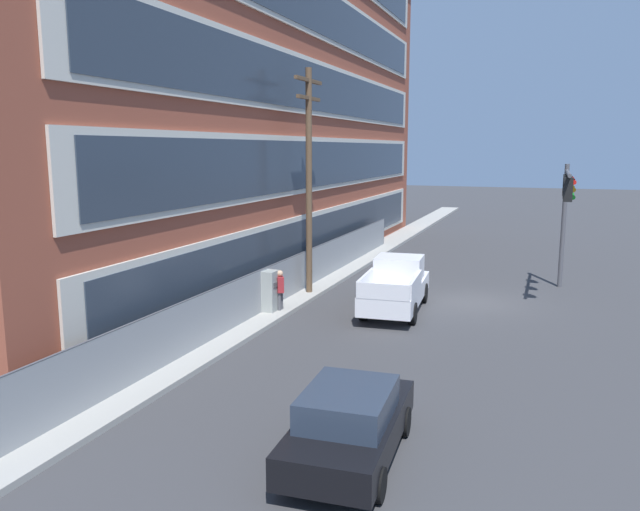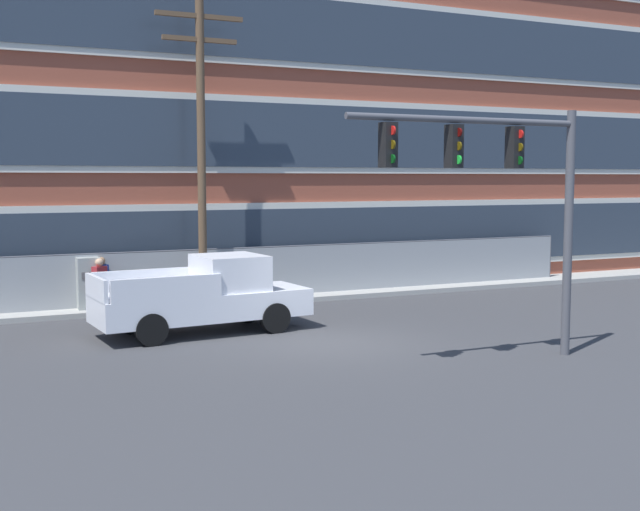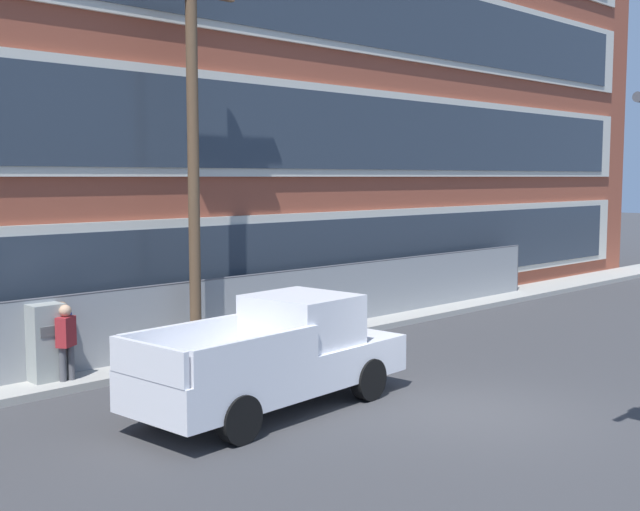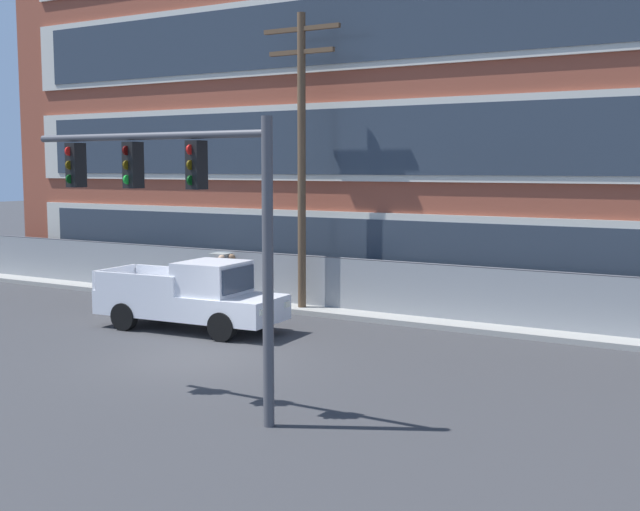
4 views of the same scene
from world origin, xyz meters
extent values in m
plane|color=#38383A|center=(0.00, 0.00, 0.00)|extent=(160.00, 160.00, 0.00)
cube|color=#9E9B93|center=(0.00, 7.07, 0.08)|extent=(80.00, 1.71, 0.16)
cube|color=brown|center=(3.41, 13.13, 8.85)|extent=(38.68, 10.41, 17.70)
cube|color=beige|center=(3.41, 7.86, 1.95)|extent=(35.59, 0.10, 2.55)
cube|color=#2D3844|center=(3.41, 7.80, 1.95)|extent=(34.04, 0.06, 2.12)
cube|color=beige|center=(3.41, 7.86, 5.49)|extent=(35.59, 0.10, 2.55)
cube|color=#2D3844|center=(3.41, 7.80, 5.49)|extent=(34.04, 0.06, 2.12)
cube|color=gray|center=(-2.24, 7.19, 0.89)|extent=(30.54, 0.04, 1.78)
cylinder|color=#4C4C51|center=(13.03, 7.19, 0.89)|extent=(0.06, 0.06, 1.78)
cylinder|color=#4C4C51|center=(-2.24, 7.19, 1.78)|extent=(30.54, 0.05, 0.05)
cube|color=silver|center=(-2.52, 2.64, 0.75)|extent=(5.69, 2.35, 0.70)
cube|color=silver|center=(-1.74, 2.69, 1.56)|extent=(1.80, 1.91, 0.92)
cube|color=#283342|center=(-0.89, 2.76, 1.56)|extent=(0.18, 1.59, 0.69)
cube|color=silver|center=(-3.83, 3.45, 1.38)|extent=(2.78, 0.33, 0.56)
cube|color=silver|center=(-3.70, 1.64, 1.38)|extent=(2.78, 0.33, 0.56)
cube|color=silver|center=(-5.25, 2.43, 1.38)|extent=(0.24, 1.87, 0.56)
cylinder|color=black|center=(-0.92, 3.65, 0.40)|extent=(0.82, 0.32, 0.80)
cylinder|color=black|center=(-0.79, 1.87, 0.40)|extent=(0.82, 0.32, 0.80)
cylinder|color=black|center=(-4.25, 3.40, 0.40)|extent=(0.82, 0.32, 0.80)
cylinder|color=black|center=(-4.12, 1.62, 0.40)|extent=(0.82, 0.32, 0.80)
cube|color=white|center=(0.22, 3.52, 0.85)|extent=(0.08, 0.24, 0.16)
cube|color=white|center=(0.32, 2.17, 0.85)|extent=(0.08, 0.24, 0.16)
cylinder|color=brown|center=(-1.26, 6.72, 4.73)|extent=(0.26, 0.26, 9.46)
cube|color=#939993|center=(-4.73, 6.96, 0.85)|extent=(0.66, 0.51, 1.70)
cube|color=#515151|center=(-4.73, 6.69, 1.19)|extent=(0.46, 0.02, 0.20)
cylinder|color=#4C4C51|center=(-4.54, 6.65, 0.42)|extent=(0.14, 0.14, 0.85)
cylinder|color=#4C4C51|center=(-4.36, 6.65, 0.42)|extent=(0.14, 0.14, 0.85)
cube|color=maroon|center=(-4.45, 6.65, 1.15)|extent=(0.47, 0.42, 0.60)
sphere|color=tan|center=(-4.45, 6.65, 1.57)|extent=(0.24, 0.24, 0.24)
cylinder|color=#4C4C51|center=(-4.42, 7.05, 0.42)|extent=(0.14, 0.14, 0.85)
cylinder|color=#4C4C51|center=(-4.24, 7.05, 0.42)|extent=(0.14, 0.14, 0.85)
cube|color=navy|center=(-4.33, 7.05, 1.15)|extent=(0.46, 0.44, 0.60)
sphere|color=#8C6647|center=(-4.33, 7.05, 1.57)|extent=(0.24, 0.24, 0.24)
camera|label=1|loc=(-25.56, -2.82, 6.24)|focal=35.00mm
camera|label=2|loc=(-8.52, -17.42, 4.05)|focal=45.00mm
camera|label=3|loc=(-11.86, -8.05, 4.21)|focal=45.00mm
camera|label=4|loc=(12.25, -15.04, 4.68)|focal=45.00mm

